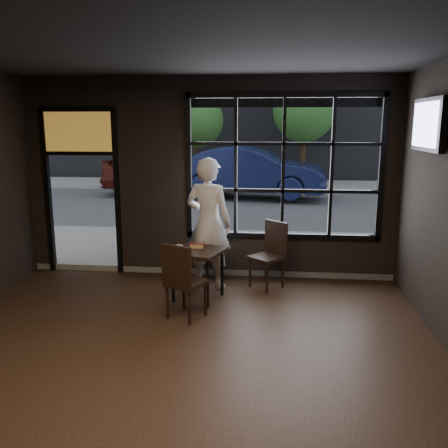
# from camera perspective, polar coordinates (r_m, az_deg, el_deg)

# --- Properties ---
(floor) EXTENTS (6.00, 7.00, 0.02)m
(floor) POSITION_cam_1_polar(r_m,az_deg,el_deg) (4.83, -7.89, -19.12)
(floor) COLOR black
(floor) RESTS_ON ground
(ceiling) EXTENTS (6.00, 7.00, 0.02)m
(ceiling) POSITION_cam_1_polar(r_m,az_deg,el_deg) (4.20, -9.25, 21.90)
(ceiling) COLOR black
(ceiling) RESTS_ON ground
(window_frame) EXTENTS (3.06, 0.12, 2.28)m
(window_frame) POSITION_cam_1_polar(r_m,az_deg,el_deg) (7.54, 7.15, 6.77)
(window_frame) COLOR black
(window_frame) RESTS_ON ground
(stained_transom) EXTENTS (1.20, 0.06, 0.70)m
(stained_transom) POSITION_cam_1_polar(r_m,az_deg,el_deg) (8.14, -17.09, 10.60)
(stained_transom) COLOR orange
(stained_transom) RESTS_ON ground
(street_asphalt) EXTENTS (60.00, 41.00, 0.04)m
(street_asphalt) POSITION_cam_1_polar(r_m,az_deg,el_deg) (28.13, 3.84, 6.90)
(street_asphalt) COLOR #545456
(street_asphalt) RESTS_ON ground
(building_across) EXTENTS (28.00, 12.00, 15.00)m
(building_across) POSITION_cam_1_polar(r_m,az_deg,el_deg) (27.49, 3.99, 22.52)
(building_across) COLOR #5B5956
(building_across) RESTS_ON ground
(cafe_table) EXTENTS (0.84, 0.84, 0.73)m
(cafe_table) POSITION_cam_1_polar(r_m,az_deg,el_deg) (6.82, -3.14, -6.05)
(cafe_table) COLOR black
(cafe_table) RESTS_ON floor
(chair_near) EXTENTS (0.58, 0.58, 1.01)m
(chair_near) POSITION_cam_1_polar(r_m,az_deg,el_deg) (6.15, -4.57, -6.75)
(chair_near) COLOR black
(chair_near) RESTS_ON floor
(chair_window) EXTENTS (0.62, 0.62, 1.01)m
(chair_window) POSITION_cam_1_polar(r_m,az_deg,el_deg) (7.26, 5.17, -3.79)
(chair_window) COLOR black
(chair_window) RESTS_ON floor
(man) EXTENTS (0.84, 0.68, 2.00)m
(man) POSITION_cam_1_polar(r_m,az_deg,el_deg) (7.17, -1.87, 0.10)
(man) COLOR white
(man) RESTS_ON floor
(hotdog) EXTENTS (0.20, 0.08, 0.06)m
(hotdog) POSITION_cam_1_polar(r_m,az_deg,el_deg) (6.79, -3.30, -2.67)
(hotdog) COLOR tan
(hotdog) RESTS_ON cafe_table
(cup) EXTENTS (0.17, 0.17, 0.10)m
(cup) POSITION_cam_1_polar(r_m,az_deg,el_deg) (6.61, -5.47, -2.96)
(cup) COLOR silver
(cup) RESTS_ON cafe_table
(tv) EXTENTS (0.12, 1.10, 0.64)m
(tv) POSITION_cam_1_polar(r_m,az_deg,el_deg) (6.43, 23.43, 10.91)
(tv) COLOR black
(tv) RESTS_ON wall_right
(navy_car) EXTENTS (5.14, 2.40, 1.63)m
(navy_car) POSITION_cam_1_polar(r_m,az_deg,el_deg) (15.85, 3.26, 6.34)
(navy_car) COLOR #141B44
(navy_car) RESTS_ON street_asphalt
(maroon_car) EXTENTS (4.89, 2.73, 1.57)m
(maroon_car) POSITION_cam_1_polar(r_m,az_deg,el_deg) (16.94, -6.69, 6.54)
(maroon_car) COLOR #551910
(maroon_car) RESTS_ON street_asphalt
(tree_left) EXTENTS (2.15, 2.15, 3.66)m
(tree_left) POSITION_cam_1_polar(r_m,az_deg,el_deg) (19.10, -3.36, 12.30)
(tree_left) COLOR #332114
(tree_left) RESTS_ON street_asphalt
(tree_right) EXTENTS (2.45, 2.45, 4.18)m
(tree_right) POSITION_cam_1_polar(r_m,az_deg,el_deg) (19.26, 9.64, 13.24)
(tree_right) COLOR #332114
(tree_right) RESTS_ON street_asphalt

